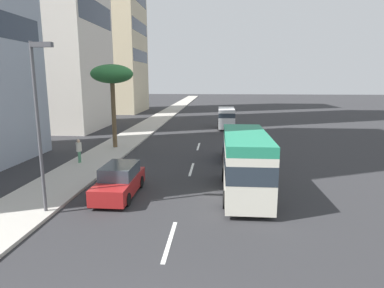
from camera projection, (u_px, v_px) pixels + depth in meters
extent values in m
plane|color=#2D2D30|center=(203.00, 132.00, 37.22)|extent=(198.00, 198.00, 0.00)
cube|color=#B2ADA3|center=(140.00, 131.00, 37.77)|extent=(162.00, 3.44, 0.15)
cube|color=silver|center=(170.00, 241.00, 12.22)|extent=(3.20, 0.16, 0.01)
cube|color=silver|center=(191.00, 169.00, 21.94)|extent=(3.20, 0.16, 0.01)
cube|color=silver|center=(198.00, 146.00, 29.41)|extent=(3.20, 0.16, 0.01)
cube|color=#1E478C|center=(235.00, 151.00, 24.65)|extent=(4.06, 1.72, 0.85)
cube|color=#38424C|center=(235.00, 142.00, 24.30)|extent=(2.24, 1.58, 0.70)
cylinder|color=black|center=(224.00, 151.00, 26.00)|extent=(0.64, 0.22, 0.64)
cylinder|color=black|center=(244.00, 152.00, 25.87)|extent=(0.64, 0.22, 0.64)
cylinder|color=black|center=(225.00, 159.00, 23.53)|extent=(0.64, 0.22, 0.64)
cylinder|color=black|center=(247.00, 159.00, 23.41)|extent=(0.64, 0.22, 0.64)
cube|color=white|center=(226.00, 118.00, 40.13)|extent=(5.25, 1.92, 2.25)
cube|color=#2D3842|center=(226.00, 114.00, 40.03)|extent=(5.26, 1.92, 0.54)
cylinder|color=black|center=(219.00, 124.00, 41.93)|extent=(0.72, 0.24, 0.72)
cylinder|color=black|center=(233.00, 124.00, 41.78)|extent=(0.72, 0.24, 0.72)
cylinder|color=black|center=(219.00, 127.00, 38.85)|extent=(0.72, 0.24, 0.72)
cylinder|color=black|center=(234.00, 127.00, 38.70)|extent=(0.72, 0.24, 0.72)
cube|color=#A51E1E|center=(119.00, 185.00, 16.89)|extent=(4.41, 1.70, 0.78)
cube|color=#38424C|center=(120.00, 171.00, 16.97)|extent=(2.43, 1.57, 0.64)
cylinder|color=black|center=(127.00, 199.00, 15.54)|extent=(0.64, 0.22, 0.64)
cylinder|color=black|center=(95.00, 199.00, 15.66)|extent=(0.64, 0.22, 0.64)
cylinder|color=black|center=(141.00, 182.00, 18.21)|extent=(0.64, 0.22, 0.64)
cylinder|color=black|center=(113.00, 181.00, 18.33)|extent=(0.64, 0.22, 0.64)
cube|color=silver|center=(245.00, 167.00, 16.92)|extent=(6.92, 2.15, 2.52)
cube|color=#268C66|center=(246.00, 138.00, 16.63)|extent=(6.92, 2.15, 0.48)
cube|color=#28333D|center=(245.00, 158.00, 16.83)|extent=(6.93, 2.15, 0.84)
cylinder|color=black|center=(224.00, 175.00, 19.17)|extent=(0.84, 0.26, 0.84)
cylinder|color=black|center=(260.00, 176.00, 19.01)|extent=(0.84, 0.26, 0.84)
cylinder|color=black|center=(226.00, 200.00, 15.25)|extent=(0.84, 0.26, 0.84)
cylinder|color=black|center=(270.00, 201.00, 15.09)|extent=(0.84, 0.26, 0.84)
cylinder|color=#4C8C66|center=(79.00, 157.00, 22.98)|extent=(0.14, 0.14, 0.80)
cylinder|color=#4C8C66|center=(80.00, 157.00, 23.13)|extent=(0.14, 0.14, 0.80)
cube|color=beige|center=(79.00, 147.00, 22.92)|extent=(0.38, 0.38, 0.64)
sphere|color=beige|center=(78.00, 141.00, 22.83)|extent=(0.22, 0.22, 0.22)
cylinder|color=brown|center=(114.00, 114.00, 27.95)|extent=(0.37, 0.37, 5.69)
ellipsoid|color=#2D7238|center=(112.00, 74.00, 27.29)|extent=(3.49, 3.49, 1.57)
cylinder|color=#4C4C51|center=(39.00, 130.00, 13.94)|extent=(0.14, 0.14, 7.29)
cube|color=#4C4C51|center=(41.00, 45.00, 13.23)|extent=(0.24, 0.90, 0.20)
cube|color=#2D3847|center=(96.00, 13.00, 37.52)|extent=(10.08, 0.08, 2.65)
cube|color=#2D3847|center=(141.00, 56.00, 59.21)|extent=(10.98, 0.08, 2.08)
cube|color=#2D3847|center=(140.00, 27.00, 58.25)|extent=(10.98, 0.08, 2.08)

